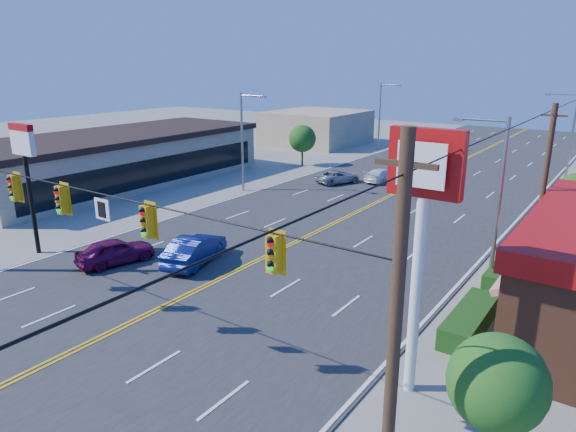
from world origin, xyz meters
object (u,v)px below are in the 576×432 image
Objects in this scene: car_white at (382,176)px; pizza_hut_sign at (26,162)px; signal_span at (81,219)px; car_magenta at (115,252)px; kfc_pylon at (422,212)px; car_silver at (338,177)px; car_blue at (195,250)px.

pizza_hut_sign is at bearing 79.46° from car_white.
car_magenta is (-5.81, 5.40, -4.20)m from signal_span.
pizza_hut_sign is at bearing 159.81° from signal_span.
kfc_pylon is (11.12, 4.00, 1.16)m from signal_span.
car_silver is at bearing 77.98° from pizza_hut_sign.
pizza_hut_sign is 1.70× the size of car_magenta.
signal_span is 11.87m from kfc_pylon.
car_white is (-13.79, 27.45, -5.45)m from kfc_pylon.
kfc_pylon reaches higher than car_magenta.
car_magenta is (5.07, 1.40, -4.50)m from pizza_hut_sign.
kfc_pylon is at bearing 147.32° from car_silver.
car_blue is (8.45, 3.85, -4.43)m from pizza_hut_sign.
pizza_hut_sign reaches higher than car_blue.
signal_span reaches higher than pizza_hut_sign.
kfc_pylon is 1.24× the size of pizza_hut_sign.
kfc_pylon is 2.10× the size of car_silver.
kfc_pylon is 2.11× the size of car_magenta.
car_white is at bearing 94.86° from signal_span.
kfc_pylon is at bearing 147.42° from car_blue.
car_white is (3.14, 26.05, -0.10)m from car_magenta.
pizza_hut_sign is 25.72m from car_silver.
pizza_hut_sign reaches higher than car_silver.
car_white is at bearing 116.68° from kfc_pylon.
signal_span is at bearing 124.31° from car_silver.
kfc_pylon is at bearing 122.79° from car_white.
pizza_hut_sign is at bearing 30.63° from car_magenta.
signal_span is at bearing 152.31° from car_magenta.
kfc_pylon is at bearing -169.53° from car_magenta.
kfc_pylon reaches higher than car_blue.
signal_span is 9.20m from car_blue.
signal_span is at bearing -160.22° from kfc_pylon.
car_magenta is at bearing 137.12° from signal_span.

